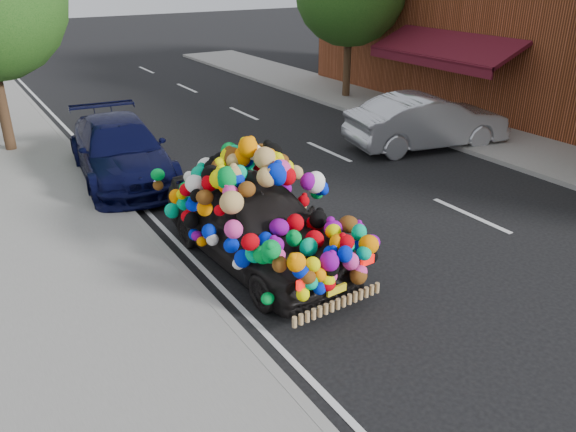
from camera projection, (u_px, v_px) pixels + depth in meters
name	position (u px, v px, depth m)	size (l,w,h in m)	color
ground	(329.00, 260.00, 9.82)	(100.00, 100.00, 0.00)	black
sidewalk	(75.00, 337.00, 7.72)	(4.00, 60.00, 0.12)	gray
kerb	(205.00, 296.00, 8.66)	(0.15, 60.00, 0.13)	gray
footpath_far	(500.00, 142.00, 16.07)	(3.00, 40.00, 0.12)	gray
lane_markings	(471.00, 215.00, 11.56)	(6.00, 50.00, 0.01)	silver
plush_art_car	(255.00, 203.00, 9.41)	(2.32, 4.58, 2.10)	black
navy_sedan	(121.00, 150.00, 13.25)	(1.96, 4.83, 1.40)	black
silver_hatchback	(427.00, 121.00, 15.50)	(1.56, 4.49, 1.48)	#A6A8AE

